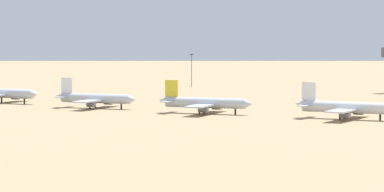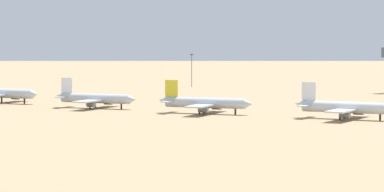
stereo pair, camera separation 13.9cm
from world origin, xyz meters
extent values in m
plane|color=#9E8460|center=(0.00, 0.00, 0.00)|extent=(4000.00, 4000.00, 0.00)
pyramid|color=slate|center=(-598.19, 1057.96, 35.38)|extent=(360.21, 260.28, 70.76)
cylinder|color=silver|center=(-98.80, -9.82, 4.09)|extent=(31.37, 7.49, 3.89)
cone|color=silver|center=(-81.99, -7.85, 4.09)|extent=(3.33, 4.01, 3.70)
cube|color=silver|center=(-97.84, -9.71, 3.50)|extent=(10.19, 31.68, 0.54)
cylinder|color=slate|center=(-97.72, -2.35, 2.14)|extent=(3.73, 2.53, 2.14)
cylinder|color=black|center=(-87.05, -8.45, 1.07)|extent=(0.68, 0.68, 2.14)
cylinder|color=black|center=(-100.52, -7.67, 1.07)|extent=(0.68, 0.68, 2.14)
cylinder|color=silver|center=(-48.59, -10.12, 3.80)|extent=(29.15, 8.70, 3.62)
cone|color=silver|center=(-33.09, -7.33, 3.80)|extent=(3.28, 3.87, 3.44)
cone|color=silver|center=(-64.09, -12.91, 4.34)|extent=(4.11, 3.67, 3.08)
cube|color=white|center=(-61.06, -12.36, 8.55)|extent=(4.71, 1.28, 5.88)
cube|color=silver|center=(-61.70, -8.80, 4.16)|extent=(3.94, 6.57, 0.33)
cube|color=silver|center=(-60.42, -15.93, 4.16)|extent=(3.94, 6.57, 0.33)
cube|color=silver|center=(-47.69, -9.96, 3.26)|extent=(11.19, 29.60, 0.51)
cylinder|color=slate|center=(-48.01, -3.12, 1.99)|extent=(3.56, 2.54, 1.99)
cylinder|color=slate|center=(-45.60, -16.48, 1.99)|extent=(3.56, 2.54, 1.99)
cylinder|color=black|center=(-37.75, -8.17, 1.00)|extent=(0.63, 0.63, 1.99)
cylinder|color=black|center=(-50.31, -8.22, 1.00)|extent=(0.63, 0.63, 1.99)
cylinder|color=black|center=(-49.54, -12.50, 1.00)|extent=(0.63, 0.63, 1.99)
cylinder|color=silver|center=(0.00, -8.11, 3.91)|extent=(29.92, 9.97, 3.73)
cone|color=silver|center=(15.84, -4.67, 3.91)|extent=(3.48, 4.05, 3.54)
cone|color=silver|center=(-15.84, -11.55, 4.47)|extent=(4.31, 3.89, 3.17)
cube|color=yellow|center=(-12.75, -10.88, 8.80)|extent=(4.83, 1.48, 6.06)
cube|color=silver|center=(-13.54, -7.23, 4.29)|extent=(4.26, 6.82, 0.34)
cube|color=silver|center=(-11.96, -14.52, 4.29)|extent=(4.26, 6.82, 0.34)
cube|color=silver|center=(0.91, -7.91, 3.35)|extent=(12.52, 30.48, 0.52)
cylinder|color=slate|center=(0.33, -0.88, 2.05)|extent=(3.71, 2.71, 2.05)
cylinder|color=slate|center=(3.30, -14.54, 2.05)|extent=(3.71, 2.71, 2.05)
cylinder|color=black|center=(11.07, -5.70, 1.02)|extent=(0.65, 0.65, 2.05)
cylinder|color=black|center=(-1.84, -6.22, 1.02)|extent=(0.65, 0.65, 2.05)
cylinder|color=black|center=(-0.89, -10.59, 1.02)|extent=(0.65, 0.65, 2.05)
cylinder|color=silver|center=(51.43, -0.96, 4.01)|extent=(30.78, 7.00, 3.82)
cone|color=silver|center=(34.91, -2.70, 4.58)|extent=(4.14, 3.63, 3.25)
cube|color=white|center=(38.14, -2.36, 9.02)|extent=(4.99, 1.00, 6.21)
cube|color=silver|center=(37.74, 1.44, 4.39)|extent=(3.72, 6.78, 0.34)
cube|color=silver|center=(38.54, -6.16, 4.39)|extent=(3.72, 6.78, 0.34)
cube|color=silver|center=(52.38, -0.86, 3.44)|extent=(9.66, 31.06, 0.53)
cylinder|color=slate|center=(52.58, 6.36, 2.10)|extent=(3.64, 2.45, 2.10)
cylinder|color=slate|center=(54.08, -7.88, 2.10)|extent=(3.64, 2.45, 2.10)
cylinder|color=black|center=(62.97, 0.26, 1.05)|extent=(0.67, 0.67, 2.10)
cylinder|color=black|center=(49.77, 1.17, 1.05)|extent=(0.67, 0.67, 2.10)
cylinder|color=black|center=(50.25, -3.39, 1.05)|extent=(0.67, 0.67, 2.10)
cylinder|color=#59595E|center=(-100.37, 133.51, 8.50)|extent=(0.36, 0.36, 17.01)
cube|color=#333333|center=(-100.37, 133.51, 17.26)|extent=(1.80, 0.50, 0.50)
camera|label=1|loc=(191.40, -303.83, 29.08)|focal=92.88mm
camera|label=2|loc=(191.52, -303.75, 29.08)|focal=92.88mm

